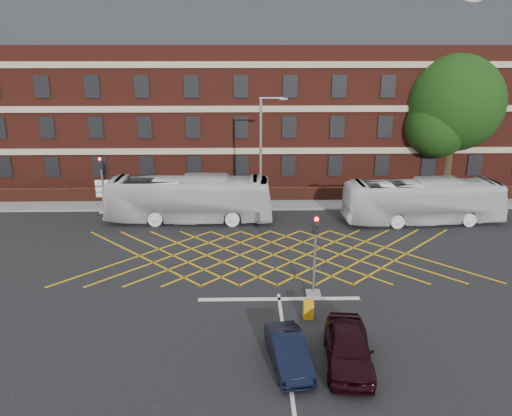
{
  "coord_description": "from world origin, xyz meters",
  "views": [
    {
      "loc": [
        -1.57,
        -25.51,
        11.9
      ],
      "look_at": [
        -1.05,
        1.5,
        3.12
      ],
      "focal_mm": 35.0,
      "sensor_mm": 36.0,
      "label": 1
    }
  ],
  "objects_px": {
    "bus_left": "(189,199)",
    "traffic_light_near": "(314,264)",
    "deciduous_tree": "(453,110)",
    "street_lamp": "(262,181)",
    "bus_right": "(423,201)",
    "direction_signs": "(103,189)",
    "car_navy": "(288,352)",
    "utility_cabinet": "(308,310)",
    "traffic_light_far": "(103,190)",
    "car_maroon": "(348,347)"
  },
  "relations": [
    {
      "from": "direction_signs",
      "to": "car_navy",
      "type": "bearing_deg",
      "value": -58.33
    },
    {
      "from": "car_navy",
      "to": "traffic_light_far",
      "type": "height_order",
      "value": "traffic_light_far"
    },
    {
      "from": "bus_left",
      "to": "car_maroon",
      "type": "distance_m",
      "value": 18.9
    },
    {
      "from": "car_navy",
      "to": "deciduous_tree",
      "type": "relative_size",
      "value": 0.32
    },
    {
      "from": "street_lamp",
      "to": "car_maroon",
      "type": "bearing_deg",
      "value": -80.33
    },
    {
      "from": "utility_cabinet",
      "to": "car_navy",
      "type": "bearing_deg",
      "value": -108.77
    },
    {
      "from": "utility_cabinet",
      "to": "direction_signs",
      "type": "bearing_deg",
      "value": 129.22
    },
    {
      "from": "car_maroon",
      "to": "street_lamp",
      "type": "xyz_separation_m",
      "value": [
        -2.88,
        16.91,
        2.22
      ]
    },
    {
      "from": "car_navy",
      "to": "street_lamp",
      "type": "xyz_separation_m",
      "value": [
        -0.54,
        16.93,
        2.36
      ]
    },
    {
      "from": "bus_left",
      "to": "utility_cabinet",
      "type": "height_order",
      "value": "bus_left"
    },
    {
      "from": "street_lamp",
      "to": "utility_cabinet",
      "type": "bearing_deg",
      "value": -82.55
    },
    {
      "from": "traffic_light_far",
      "to": "street_lamp",
      "type": "bearing_deg",
      "value": -10.63
    },
    {
      "from": "deciduous_tree",
      "to": "direction_signs",
      "type": "xyz_separation_m",
      "value": [
        -28.39,
        -4.54,
        -5.48
      ]
    },
    {
      "from": "traffic_light_near",
      "to": "traffic_light_far",
      "type": "bearing_deg",
      "value": 136.0
    },
    {
      "from": "car_navy",
      "to": "traffic_light_far",
      "type": "relative_size",
      "value": 0.87
    },
    {
      "from": "car_maroon",
      "to": "street_lamp",
      "type": "height_order",
      "value": "street_lamp"
    },
    {
      "from": "car_maroon",
      "to": "deciduous_tree",
      "type": "xyz_separation_m",
      "value": [
        13.34,
        25.12,
        6.11
      ]
    },
    {
      "from": "car_maroon",
      "to": "traffic_light_near",
      "type": "relative_size",
      "value": 1.03
    },
    {
      "from": "deciduous_tree",
      "to": "street_lamp",
      "type": "relative_size",
      "value": 1.32
    },
    {
      "from": "bus_right",
      "to": "direction_signs",
      "type": "height_order",
      "value": "bus_right"
    },
    {
      "from": "bus_left",
      "to": "traffic_light_far",
      "type": "relative_size",
      "value": 2.74
    },
    {
      "from": "bus_left",
      "to": "deciduous_tree",
      "type": "distance_m",
      "value": 23.38
    },
    {
      "from": "bus_left",
      "to": "traffic_light_near",
      "type": "distance_m",
      "value": 13.63
    },
    {
      "from": "car_navy",
      "to": "utility_cabinet",
      "type": "xyz_separation_m",
      "value": [
        1.21,
        3.55,
        -0.19
      ]
    },
    {
      "from": "car_maroon",
      "to": "car_navy",
      "type": "bearing_deg",
      "value": -173.55
    },
    {
      "from": "bus_right",
      "to": "utility_cabinet",
      "type": "bearing_deg",
      "value": 140.39
    },
    {
      "from": "deciduous_tree",
      "to": "utility_cabinet",
      "type": "bearing_deg",
      "value": -123.84
    },
    {
      "from": "car_navy",
      "to": "traffic_light_near",
      "type": "height_order",
      "value": "traffic_light_near"
    },
    {
      "from": "street_lamp",
      "to": "traffic_light_far",
      "type": "bearing_deg",
      "value": 169.37
    },
    {
      "from": "traffic_light_near",
      "to": "car_navy",
      "type": "bearing_deg",
      "value": -106.86
    },
    {
      "from": "bus_left",
      "to": "bus_right",
      "type": "bearing_deg",
      "value": -90.82
    },
    {
      "from": "deciduous_tree",
      "to": "traffic_light_far",
      "type": "height_order",
      "value": "deciduous_tree"
    },
    {
      "from": "street_lamp",
      "to": "car_navy",
      "type": "bearing_deg",
      "value": -88.17
    },
    {
      "from": "utility_cabinet",
      "to": "bus_right",
      "type": "bearing_deg",
      "value": 53.46
    },
    {
      "from": "car_navy",
      "to": "direction_signs",
      "type": "distance_m",
      "value": 24.22
    },
    {
      "from": "deciduous_tree",
      "to": "street_lamp",
      "type": "distance_m",
      "value": 18.59
    },
    {
      "from": "bus_right",
      "to": "deciduous_tree",
      "type": "distance_m",
      "value": 11.28
    },
    {
      "from": "traffic_light_near",
      "to": "street_lamp",
      "type": "height_order",
      "value": "street_lamp"
    },
    {
      "from": "bus_left",
      "to": "traffic_light_near",
      "type": "relative_size",
      "value": 2.74
    },
    {
      "from": "bus_left",
      "to": "car_maroon",
      "type": "height_order",
      "value": "bus_left"
    },
    {
      "from": "car_navy",
      "to": "utility_cabinet",
      "type": "bearing_deg",
      "value": 62.92
    },
    {
      "from": "traffic_light_near",
      "to": "direction_signs",
      "type": "xyz_separation_m",
      "value": [
        -14.42,
        14.95,
        -0.39
      ]
    },
    {
      "from": "bus_right",
      "to": "deciduous_tree",
      "type": "height_order",
      "value": "deciduous_tree"
    },
    {
      "from": "deciduous_tree",
      "to": "traffic_light_far",
      "type": "relative_size",
      "value": 2.68
    },
    {
      "from": "bus_right",
      "to": "car_navy",
      "type": "relative_size",
      "value": 2.99
    },
    {
      "from": "traffic_light_near",
      "to": "traffic_light_far",
      "type": "relative_size",
      "value": 1.0
    },
    {
      "from": "utility_cabinet",
      "to": "traffic_light_near",
      "type": "bearing_deg",
      "value": 76.48
    },
    {
      "from": "bus_right",
      "to": "car_navy",
      "type": "height_order",
      "value": "bus_right"
    },
    {
      "from": "car_navy",
      "to": "bus_left",
      "type": "bearing_deg",
      "value": 99.95
    },
    {
      "from": "direction_signs",
      "to": "bus_right",
      "type": "bearing_deg",
      "value": -9.95
    }
  ]
}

